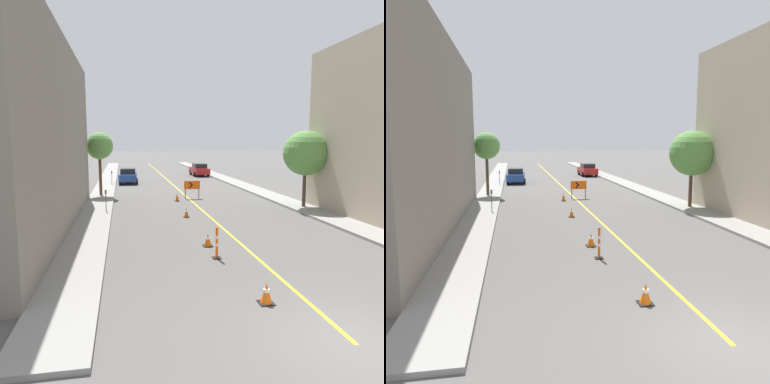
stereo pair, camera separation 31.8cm
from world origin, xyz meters
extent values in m
plane|color=#565451|center=(0.00, 0.00, 0.00)|extent=(300.00, 300.00, 0.00)
cube|color=gold|center=(0.00, 33.82, 0.00)|extent=(0.12, 67.64, 0.01)
cube|color=gray|center=(-6.75, 33.82, 0.07)|extent=(1.91, 67.64, 0.14)
cube|color=gray|center=(6.75, 33.82, 0.07)|extent=(1.91, 67.64, 0.14)
cube|color=slate|center=(-10.70, 13.00, 4.81)|extent=(6.00, 20.55, 9.61)
cube|color=black|center=(-1.19, 2.42, 0.01)|extent=(0.42, 0.42, 0.03)
cone|color=orange|center=(-1.19, 2.42, 0.32)|extent=(0.34, 0.34, 0.57)
cylinder|color=white|center=(-1.19, 2.42, 0.38)|extent=(0.18, 0.18, 0.09)
cube|color=black|center=(-1.52, 8.32, 0.01)|extent=(0.41, 0.41, 0.03)
cone|color=orange|center=(-1.52, 8.32, 0.29)|extent=(0.33, 0.33, 0.53)
cylinder|color=white|center=(-1.52, 8.32, 0.36)|extent=(0.17, 0.17, 0.08)
cube|color=black|center=(-1.39, 14.55, 0.01)|extent=(0.35, 0.35, 0.03)
cone|color=orange|center=(-1.39, 14.55, 0.30)|extent=(0.28, 0.28, 0.53)
cylinder|color=white|center=(-1.39, 14.55, 0.36)|extent=(0.14, 0.14, 0.09)
cube|color=black|center=(-1.07, 20.53, 0.01)|extent=(0.34, 0.34, 0.03)
cone|color=orange|center=(-1.07, 20.53, 0.36)|extent=(0.28, 0.28, 0.66)
cylinder|color=white|center=(-1.07, 20.53, 0.44)|extent=(0.14, 0.14, 0.10)
cube|color=black|center=(-1.56, 6.60, 0.02)|extent=(0.32, 0.32, 0.04)
cylinder|color=#EF560C|center=(-1.56, 6.60, 0.60)|extent=(0.10, 0.10, 1.13)
cylinder|color=white|center=(-1.56, 6.60, 0.54)|extent=(0.11, 0.11, 0.11)
cylinder|color=white|center=(-1.56, 6.60, 0.85)|extent=(0.11, 0.11, 0.11)
sphere|color=#EF560C|center=(-1.56, 6.60, 1.20)|extent=(0.11, 0.11, 0.11)
cube|color=#EF560C|center=(0.26, 21.54, 1.07)|extent=(1.27, 0.10, 0.65)
cube|color=black|center=(0.16, 21.50, 1.16)|extent=(0.32, 0.03, 0.32)
cube|color=black|center=(0.16, 21.50, 0.98)|extent=(0.32, 0.03, 0.32)
cylinder|color=black|center=(-0.28, 21.54, 0.37)|extent=(0.06, 0.06, 0.75)
cylinder|color=black|center=(0.79, 21.54, 0.37)|extent=(0.06, 0.06, 0.75)
cube|color=navy|center=(-4.49, 33.32, 0.68)|extent=(2.04, 4.39, 0.72)
cube|color=black|center=(-4.49, 33.11, 1.31)|extent=(1.64, 2.02, 0.55)
cylinder|color=black|center=(-5.35, 34.66, 0.32)|extent=(0.26, 0.65, 0.64)
cylinder|color=black|center=(-3.64, 34.66, 0.32)|extent=(0.26, 0.65, 0.64)
cylinder|color=black|center=(-5.35, 31.99, 0.32)|extent=(0.26, 0.65, 0.64)
cylinder|color=black|center=(-3.64, 31.99, 0.32)|extent=(0.26, 0.65, 0.64)
cube|color=maroon|center=(4.64, 40.04, 0.68)|extent=(1.97, 4.37, 0.72)
cube|color=black|center=(4.64, 39.82, 1.31)|extent=(1.60, 1.99, 0.55)
cylinder|color=black|center=(3.78, 41.37, 0.32)|extent=(0.24, 0.65, 0.64)
cylinder|color=black|center=(5.49, 41.37, 0.32)|extent=(0.24, 0.65, 0.64)
cylinder|color=black|center=(3.78, 38.70, 0.32)|extent=(0.24, 0.65, 0.64)
cylinder|color=black|center=(5.49, 38.70, 0.32)|extent=(0.24, 0.65, 0.64)
cylinder|color=#4C4C51|center=(-6.14, 16.66, 0.68)|extent=(0.05, 0.05, 1.09)
cube|color=#565B60|center=(-6.14, 16.66, 1.34)|extent=(0.12, 0.10, 0.22)
sphere|color=#565B60|center=(-6.14, 16.66, 1.45)|extent=(0.11, 0.11, 0.11)
cylinder|color=#4C4C51|center=(-6.14, 31.01, 0.70)|extent=(0.05, 0.05, 1.11)
cube|color=#565B60|center=(-6.14, 31.01, 1.36)|extent=(0.12, 0.10, 0.22)
sphere|color=#565B60|center=(-6.14, 31.01, 1.47)|extent=(0.11, 0.11, 0.11)
cylinder|color=#4C3823|center=(-6.84, 23.96, 1.72)|extent=(0.24, 0.24, 3.16)
sphere|color=#568E42|center=(-6.84, 23.96, 4.10)|extent=(2.15, 2.15, 2.15)
cylinder|color=#4C3823|center=(6.84, 15.96, 1.37)|extent=(0.24, 0.24, 2.45)
sphere|color=#568E42|center=(6.84, 15.96, 3.70)|extent=(2.96, 2.96, 2.96)
camera|label=1|loc=(-5.07, -7.01, 4.55)|focal=35.00mm
camera|label=2|loc=(-4.76, -7.07, 4.55)|focal=35.00mm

